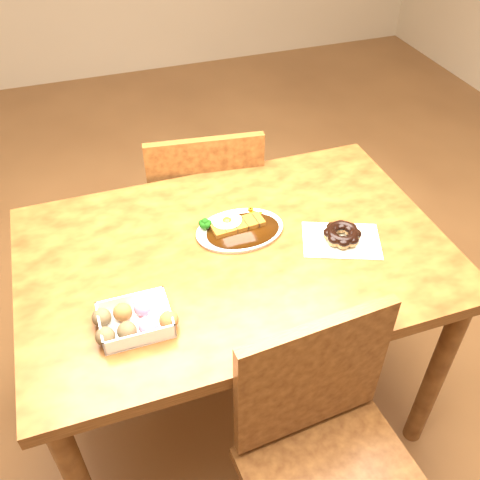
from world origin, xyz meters
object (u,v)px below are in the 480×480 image
object	(u,v)px
pon_de_ring	(342,235)
donut_box	(134,320)
chair_near	(330,462)
chair_far	(204,211)
katsu_curry_plate	(238,228)
table	(236,275)

from	to	relation	value
pon_de_ring	donut_box	bearing A→B (deg)	-168.82
donut_box	pon_de_ring	size ratio (longest dim) A/B	0.76
chair_near	pon_de_ring	world-z (taller)	chair_near
chair_far	chair_near	bearing A→B (deg)	98.35
chair_far	pon_de_ring	distance (m)	0.71
katsu_curry_plate	pon_de_ring	xyz separation A→B (m)	(0.27, -0.14, 0.01)
donut_box	chair_far	bearing A→B (deg)	62.97
chair_far	katsu_curry_plate	world-z (taller)	chair_far
katsu_curry_plate	pon_de_ring	bearing A→B (deg)	-26.77
katsu_curry_plate	table	bearing A→B (deg)	-114.26
chair_far	chair_near	world-z (taller)	same
table	pon_de_ring	bearing A→B (deg)	-11.62
table	chair_far	world-z (taller)	chair_far
table	katsu_curry_plate	xyz separation A→B (m)	(0.03, 0.07, 0.11)
katsu_curry_plate	donut_box	world-z (taller)	katsu_curry_plate
table	chair_near	xyz separation A→B (m)	(0.07, -0.53, -0.17)
katsu_curry_plate	donut_box	distance (m)	0.44
chair_near	pon_de_ring	xyz separation A→B (m)	(0.23, 0.47, 0.29)
chair_far	pon_de_ring	xyz separation A→B (m)	(0.25, -0.60, 0.29)
table	donut_box	size ratio (longest dim) A/B	6.04
table	katsu_curry_plate	bearing A→B (deg)	65.74
donut_box	katsu_curry_plate	bearing A→B (deg)	36.14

